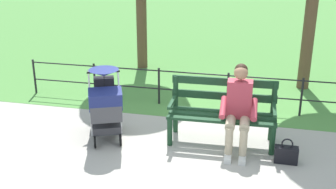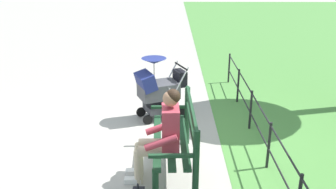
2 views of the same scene
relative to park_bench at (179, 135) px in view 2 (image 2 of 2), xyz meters
The scene contains 5 objects.
ground_plane 0.86m from the park_bench, ahead, with size 60.00×60.00×0.00m, color #ADA89E.
park_bench is the anchor object (origin of this frame).
person_on_bench 0.37m from the park_bench, 138.19° to the left, with size 0.54×0.74×1.28m.
stroller 1.78m from the park_bench, 11.14° to the left, with size 0.79×1.00×1.15m.
park_fence 1.42m from the park_bench, 61.87° to the right, with size 6.40×0.04×0.70m.
Camera 2 is at (-5.23, -0.01, 2.81)m, focal length 39.76 mm.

